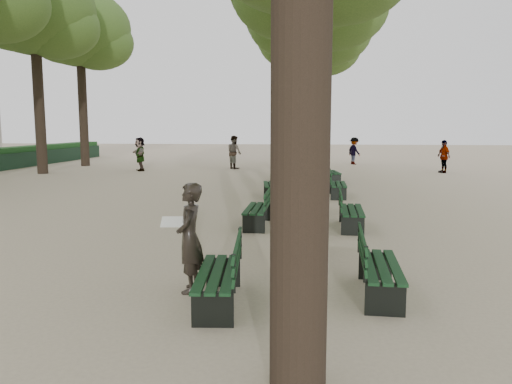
# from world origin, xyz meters

# --- Properties ---
(ground) EXTENTS (120.00, 120.00, 0.00)m
(ground) POSITION_xyz_m (0.00, 0.00, 0.00)
(ground) COLOR #BAA98C
(ground) RESTS_ON ground
(tree_central_4) EXTENTS (6.00, 6.00, 9.95)m
(tree_central_4) POSITION_xyz_m (1.50, 18.00, 7.65)
(tree_central_4) COLOR #33261C
(tree_central_4) RESTS_ON ground
(tree_central_5) EXTENTS (6.00, 6.00, 9.95)m
(tree_central_5) POSITION_xyz_m (1.50, 23.00, 7.65)
(tree_central_5) COLOR #33261C
(tree_central_5) RESTS_ON ground
(tree_far_4) EXTENTS (6.00, 6.00, 10.45)m
(tree_far_4) POSITION_xyz_m (-12.00, 18.00, 8.14)
(tree_far_4) COLOR #33261C
(tree_far_4) RESTS_ON ground
(tree_far_5) EXTENTS (6.00, 6.00, 10.45)m
(tree_far_5) POSITION_xyz_m (-12.00, 23.00, 8.14)
(tree_far_5) COLOR #33261C
(tree_far_5) RESTS_ON ground
(bench_left_0) EXTENTS (0.72, 1.84, 0.92)m
(bench_left_0) POSITION_xyz_m (0.37, 0.18, 0.27)
(bench_left_0) COLOR black
(bench_left_0) RESTS_ON ground
(bench_left_1) EXTENTS (0.59, 1.81, 0.92)m
(bench_left_1) POSITION_xyz_m (0.37, 5.60, 0.27)
(bench_left_1) COLOR black
(bench_left_1) RESTS_ON ground
(bench_left_2) EXTENTS (0.77, 1.85, 0.92)m
(bench_left_2) POSITION_xyz_m (0.37, 10.65, 0.27)
(bench_left_2) COLOR black
(bench_left_2) RESTS_ON ground
(bench_left_3) EXTENTS (0.64, 1.82, 0.92)m
(bench_left_3) POSITION_xyz_m (0.37, 15.55, 0.27)
(bench_left_3) COLOR black
(bench_left_3) RESTS_ON ground
(bench_right_0) EXTENTS (0.66, 1.83, 0.92)m
(bench_right_0) POSITION_xyz_m (2.63, 0.77, 0.27)
(bench_right_0) COLOR black
(bench_right_0) RESTS_ON ground
(bench_right_1) EXTENTS (0.64, 1.82, 0.92)m
(bench_right_1) POSITION_xyz_m (2.63, 5.58, 0.27)
(bench_right_1) COLOR black
(bench_right_1) RESTS_ON ground
(bench_right_2) EXTENTS (0.61, 1.81, 0.92)m
(bench_right_2) POSITION_xyz_m (2.63, 10.94, 0.27)
(bench_right_2) COLOR black
(bench_right_2) RESTS_ON ground
(bench_right_3) EXTENTS (0.79, 1.86, 0.92)m
(bench_right_3) POSITION_xyz_m (2.63, 15.45, 0.27)
(bench_right_3) COLOR black
(bench_right_3) RESTS_ON ground
(man_with_map) EXTENTS (0.62, 0.67, 1.63)m
(man_with_map) POSITION_xyz_m (-0.15, 0.69, 0.82)
(man_with_map) COLOR black
(man_with_map) RESTS_ON ground
(pedestrian_b) EXTENTS (0.84, 1.13, 1.72)m
(pedestrian_b) POSITION_xyz_m (4.54, 25.90, 0.86)
(pedestrian_b) COLOR #262628
(pedestrian_b) RESTS_ON ground
(pedestrian_a) EXTENTS (0.88, 0.95, 1.90)m
(pedestrian_a) POSITION_xyz_m (-2.59, 21.86, 0.95)
(pedestrian_a) COLOR #262628
(pedestrian_a) RESTS_ON ground
(pedestrian_e) EXTENTS (1.14, 1.66, 1.83)m
(pedestrian_e) POSITION_xyz_m (-7.51, 20.03, 0.91)
(pedestrian_e) COLOR #262628
(pedestrian_e) RESTS_ON ground
(pedestrian_d) EXTENTS (0.85, 0.41, 1.69)m
(pedestrian_d) POSITION_xyz_m (0.23, 25.64, 0.85)
(pedestrian_d) COLOR #262628
(pedestrian_d) RESTS_ON ground
(pedestrian_c) EXTENTS (0.64, 1.06, 1.72)m
(pedestrian_c) POSITION_xyz_m (8.65, 20.53, 0.86)
(pedestrian_c) COLOR #262628
(pedestrian_c) RESTS_ON ground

